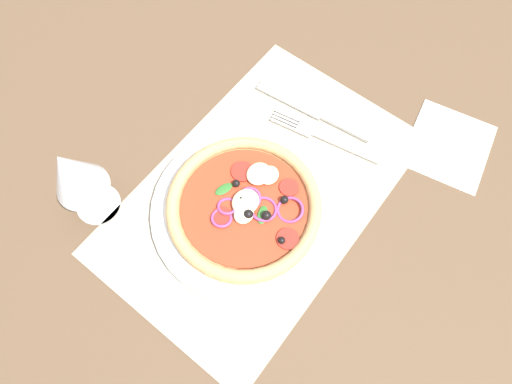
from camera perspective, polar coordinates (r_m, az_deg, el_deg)
The scene contains 8 objects.
ground_plane at distance 66.70cm, azimuth 0.63°, elevation -0.51°, with size 190.00×140.00×2.40cm, color brown.
placemat at distance 65.41cm, azimuth 0.64°, elevation -0.03°, with size 47.49×30.30×0.40cm, color #A39984.
plate at distance 63.52cm, azimuth -1.36°, elevation -2.48°, with size 26.75×26.75×1.03cm, color white.
pizza at distance 62.03cm, azimuth -1.31°, elevation -1.89°, with size 21.93×21.93×2.66cm.
fork at distance 70.11cm, azimuth 8.11°, elevation 7.28°, with size 4.72×17.98×0.44cm.
knife at distance 72.43cm, azimuth 7.20°, elevation 10.44°, with size 3.82×20.06×0.62cm.
wine_glass at distance 60.13cm, azimuth -22.59°, elevation 2.14°, with size 7.20×7.20×14.90cm.
napkin at distance 75.26cm, azimuth 23.62°, elevation 5.55°, with size 13.26×11.94×0.36cm, color silver.
Camera 1 is at (-21.09, -15.51, 60.14)cm, focal length 31.01 mm.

